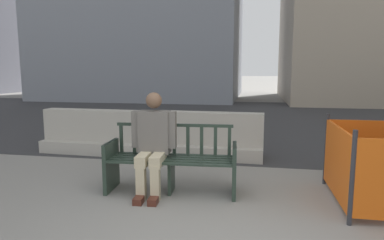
{
  "coord_description": "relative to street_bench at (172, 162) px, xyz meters",
  "views": [
    {
      "loc": [
        0.26,
        -2.94,
        1.59
      ],
      "look_at": [
        -0.8,
        2.78,
        0.75
      ],
      "focal_mm": 32.0,
      "sensor_mm": 36.0,
      "label": 1
    }
  ],
  "objects": [
    {
      "name": "street_bench",
      "position": [
        0.0,
        0.0,
        0.0
      ],
      "size": [
        1.72,
        0.62,
        0.88
      ],
      "color": "#28382D",
      "rests_on": "ground"
    },
    {
      "name": "jersey_barrier_centre",
      "position": [
        0.23,
        1.9,
        -0.06
      ],
      "size": [
        2.02,
        0.74,
        0.84
      ],
      "color": "#ADA89E",
      "rests_on": "ground"
    },
    {
      "name": "seated_person",
      "position": [
        -0.23,
        -0.07,
        0.29
      ],
      "size": [
        0.59,
        0.74,
        1.31
      ],
      "color": "#66605B",
      "rests_on": "ground"
    },
    {
      "name": "street_asphalt",
      "position": [
        0.8,
        7.39,
        -0.39
      ],
      "size": [
        120.0,
        12.0,
        0.01
      ],
      "primitive_type": "cube",
      "color": "#333335",
      "rests_on": "ground"
    },
    {
      "name": "jersey_barrier_left",
      "position": [
        -2.03,
        1.88,
        -0.06
      ],
      "size": [
        2.03,
        0.76,
        0.84
      ],
      "color": "#ADA89E",
      "rests_on": "ground"
    }
  ]
}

